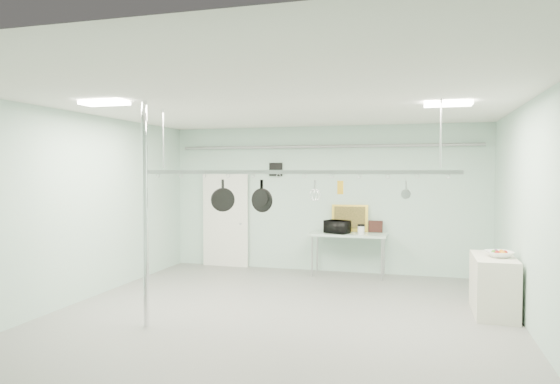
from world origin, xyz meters
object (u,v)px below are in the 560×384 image
(skillet_left, at_px, (223,195))
(skillet_right, at_px, (262,196))
(fruit_bowl, at_px, (499,254))
(coffee_canister, at_px, (361,230))
(side_cabinet, at_px, (493,285))
(prep_table, at_px, (348,237))
(pot_rack, at_px, (291,170))
(microwave, at_px, (337,227))
(chrome_pole, at_px, (145,215))
(skillet_mid, at_px, (261,193))

(skillet_left, xyz_separation_m, skillet_right, (0.63, 0.00, -0.00))
(fruit_bowl, bearing_deg, coffee_canister, 137.91)
(fruit_bowl, xyz_separation_m, skillet_left, (-4.11, -1.03, 0.90))
(side_cabinet, relative_size, skillet_left, 2.51)
(prep_table, bearing_deg, pot_rack, -96.91)
(microwave, bearing_deg, skillet_right, 102.23)
(prep_table, bearing_deg, microwave, -161.21)
(coffee_canister, distance_m, fruit_bowl, 3.14)
(pot_rack, bearing_deg, fruit_bowl, 18.83)
(coffee_canister, bearing_deg, fruit_bowl, -42.09)
(fruit_bowl, height_order, skillet_left, skillet_left)
(coffee_canister, xyz_separation_m, skillet_left, (-1.77, -3.13, 0.85))
(prep_table, xyz_separation_m, microwave, (-0.22, -0.08, 0.21))
(microwave, relative_size, fruit_bowl, 1.26)
(microwave, distance_m, coffee_canister, 0.52)
(microwave, xyz_separation_m, skillet_left, (-1.27, -3.22, 0.81))
(chrome_pole, xyz_separation_m, skillet_left, (0.81, 0.90, 0.25))
(pot_rack, xyz_separation_m, skillet_mid, (-0.47, 0.00, -0.34))
(microwave, distance_m, fruit_bowl, 3.59)
(pot_rack, bearing_deg, skillet_right, 180.00)
(skillet_left, distance_m, skillet_right, 0.63)
(chrome_pole, xyz_separation_m, skillet_mid, (1.43, 0.90, 0.29))
(fruit_bowl, bearing_deg, skillet_right, -163.51)
(pot_rack, distance_m, fruit_bowl, 3.43)
(microwave, bearing_deg, coffee_canister, -166.71)
(fruit_bowl, xyz_separation_m, skillet_mid, (-3.48, -1.03, 0.94))
(skillet_left, bearing_deg, fruit_bowl, -15.61)
(prep_table, xyz_separation_m, skillet_left, (-1.49, -3.30, 1.01))
(prep_table, height_order, pot_rack, pot_rack)
(skillet_mid, bearing_deg, chrome_pole, -131.97)
(microwave, relative_size, skillet_left, 1.02)
(skillet_left, bearing_deg, microwave, 38.84)
(microwave, xyz_separation_m, skillet_right, (-0.64, -3.22, 0.80))
(pot_rack, bearing_deg, microwave, 86.83)
(microwave, height_order, skillet_left, skillet_left)
(prep_table, xyz_separation_m, skillet_mid, (-0.87, -3.30, 1.06))
(chrome_pole, xyz_separation_m, coffee_canister, (2.58, 4.03, -0.61))
(side_cabinet, distance_m, microwave, 3.54)
(skillet_right, bearing_deg, chrome_pole, -135.27)
(chrome_pole, distance_m, skillet_mid, 1.72)
(pot_rack, distance_m, skillet_mid, 0.58)
(microwave, relative_size, skillet_mid, 1.25)
(side_cabinet, xyz_separation_m, pot_rack, (-2.95, -1.10, 1.78))
(prep_table, relative_size, microwave, 3.27)
(coffee_canister, height_order, fruit_bowl, coffee_canister)
(pot_rack, bearing_deg, side_cabinet, 20.45)
(side_cabinet, bearing_deg, skillet_left, -164.77)
(pot_rack, xyz_separation_m, coffee_canister, (0.68, 3.13, -1.24))
(skillet_left, distance_m, skillet_mid, 0.62)
(prep_table, xyz_separation_m, skillet_right, (-0.86, -3.30, 1.01))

